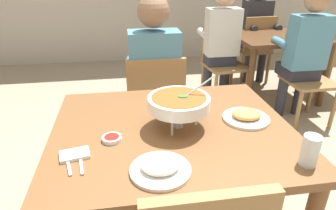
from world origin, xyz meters
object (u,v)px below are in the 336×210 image
at_px(chair_bg_right, 222,57).
at_px(chair_diner_main, 155,104).
at_px(appetizer_plate, 246,116).
at_px(drink_glass, 310,152).
at_px(patron_bg_middle, 304,49).
at_px(curry_bowl, 179,103).
at_px(chair_bg_middle, 305,71).
at_px(chair_bg_corner, 335,57).
at_px(diner_main, 154,74).
at_px(dining_table_far, 277,47).
at_px(dining_table_main, 173,145).
at_px(sauce_dish, 112,138).
at_px(chair_bg_left, 254,46).
at_px(patron_bg_right, 221,38).
at_px(patron_bg_left, 257,26).
at_px(rice_plate, 160,168).

bearing_deg(chair_bg_right, chair_diner_main, -128.85).
xyz_separation_m(appetizer_plate, drink_glass, (0.10, -0.40, 0.04)).
bearing_deg(patron_bg_middle, appetizer_plate, -131.23).
xyz_separation_m(chair_diner_main, curry_bowl, (0.03, -0.78, 0.37)).
xyz_separation_m(chair_bg_middle, chair_bg_corner, (0.65, 0.43, 0.00)).
height_order(diner_main, dining_table_far, diner_main).
xyz_separation_m(dining_table_main, patron_bg_middle, (1.52, 1.30, 0.10)).
distance_m(chair_bg_middle, chair_bg_right, 0.90).
bearing_deg(patron_bg_middle, sauce_dish, -142.66).
distance_m(sauce_dish, chair_bg_middle, 2.36).
height_order(sauce_dish, dining_table_far, sauce_dish).
bearing_deg(chair_bg_middle, chair_bg_left, 94.18).
height_order(diner_main, appetizer_plate, diner_main).
distance_m(curry_bowl, patron_bg_right, 2.06).
relative_size(chair_bg_middle, chair_bg_right, 1.00).
height_order(chair_bg_corner, patron_bg_middle, patron_bg_middle).
bearing_deg(appetizer_plate, chair_bg_right, 74.49).
bearing_deg(chair_bg_right, dining_table_far, -4.89).
xyz_separation_m(curry_bowl, chair_bg_right, (0.89, 1.92, -0.37)).
relative_size(appetizer_plate, chair_bg_right, 0.27).
bearing_deg(chair_bg_middle, curry_bowl, -139.77).
height_order(appetizer_plate, chair_bg_middle, chair_bg_middle).
distance_m(dining_table_far, chair_bg_corner, 0.70).
xyz_separation_m(drink_glass, patron_bg_left, (1.07, 2.85, -0.06)).
bearing_deg(rice_plate, chair_diner_main, 84.57).
bearing_deg(patron_bg_middle, rice_plate, -134.69).
xyz_separation_m(curry_bowl, chair_bg_left, (1.48, 2.37, -0.37)).
height_order(curry_bowl, patron_bg_left, patron_bg_left).
xyz_separation_m(chair_bg_corner, patron_bg_middle, (-0.72, -0.45, 0.24)).
distance_m(chair_bg_right, patron_bg_left, 0.87).
xyz_separation_m(dining_table_far, chair_bg_middle, (0.04, -0.55, -0.11)).
xyz_separation_m(chair_bg_left, chair_bg_right, (-0.59, -0.45, 0.00)).
height_order(patron_bg_left, patron_bg_middle, same).
relative_size(dining_table_main, sauce_dish, 13.08).
xyz_separation_m(dining_table_main, diner_main, (0.00, 0.82, 0.10)).
distance_m(dining_table_main, diner_main, 0.82).
xyz_separation_m(dining_table_far, patron_bg_left, (0.00, 0.60, 0.13)).
relative_size(chair_bg_corner, patron_bg_left, 0.69).
bearing_deg(patron_bg_middle, dining_table_main, -139.32).
relative_size(dining_table_main, drink_glass, 9.05).
xyz_separation_m(rice_plate, patron_bg_middle, (1.62, 1.64, -0.03)).
bearing_deg(patron_bg_middle, chair_bg_middle, 11.43).
relative_size(chair_bg_corner, patron_bg_middle, 0.69).
distance_m(chair_bg_left, patron_bg_left, 0.26).
bearing_deg(dining_table_main, appetizer_plate, 2.40).
xyz_separation_m(chair_bg_middle, patron_bg_right, (-0.72, 0.56, 0.24)).
bearing_deg(drink_glass, appetizer_plate, 103.74).
distance_m(dining_table_main, dining_table_far, 2.43).
relative_size(chair_diner_main, curry_bowl, 2.71).
xyz_separation_m(patron_bg_middle, patron_bg_right, (-0.65, 0.57, 0.00)).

